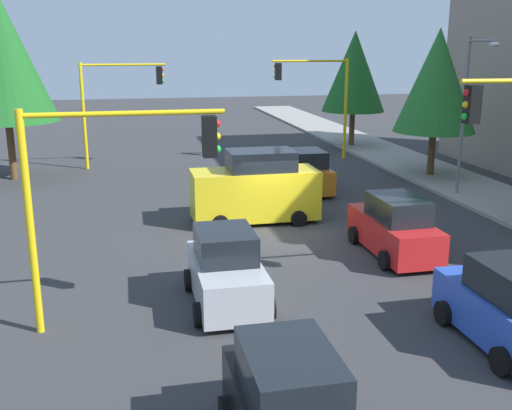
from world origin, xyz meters
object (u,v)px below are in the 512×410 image
object	(u,v)px
traffic_signal_far_right	(116,94)
car_blue	(512,308)
car_orange	(305,173)
tree_roadside_mid	(437,81)
tree_roadside_far	(354,72)
street_lamp_curbside	(470,100)
delivery_van_yellow	(256,189)
traffic_signal_near_right	(111,174)
tree_opposite_side	(2,57)
car_silver	(226,271)
traffic_signal_far_left	(318,89)
car_red	(395,228)

from	to	relation	value
traffic_signal_far_right	car_blue	xyz separation A→B (m)	(22.90, 8.71, -3.17)
car_orange	tree_roadside_mid	bearing A→B (deg)	103.02
traffic_signal_far_right	tree_roadside_far	world-z (taller)	tree_roadside_far
car_blue	tree_roadside_mid	bearing A→B (deg)	157.51
street_lamp_curbside	delivery_van_yellow	distance (m)	10.34
traffic_signal_near_right	delivery_van_yellow	size ratio (longest dim) A/B	1.10
car_blue	traffic_signal_near_right	bearing A→B (deg)	-108.57
traffic_signal_far_right	tree_roadside_mid	size ratio (longest dim) A/B	0.77
street_lamp_curbside	tree_roadside_far	size ratio (longest dim) A/B	0.92
traffic_signal_near_right	tree_opposite_side	xyz separation A→B (m)	(-18.00, -5.37, 2.33)
car_orange	tree_roadside_far	bearing A→B (deg)	149.90
traffic_signal_near_right	traffic_signal_far_right	bearing A→B (deg)	-179.78
tree_opposite_side	car_blue	world-z (taller)	tree_opposite_side
delivery_van_yellow	car_orange	world-z (taller)	delivery_van_yellow
car_silver	traffic_signal_far_right	bearing A→B (deg)	-171.72
traffic_signal_near_right	tree_opposite_side	size ratio (longest dim) A/B	0.57
traffic_signal_far_left	tree_opposite_side	size ratio (longest dim) A/B	0.64
traffic_signal_far_left	car_orange	distance (m)	8.87
traffic_signal_far_right	car_blue	world-z (taller)	traffic_signal_far_right
traffic_signal_far_right	car_orange	xyz separation A→B (m)	(7.68, 8.44, -3.17)
tree_roadside_far	car_silver	bearing A→B (deg)	-28.00
tree_opposite_side	traffic_signal_near_right	bearing A→B (deg)	16.61
delivery_van_yellow	car_red	size ratio (longest dim) A/B	1.16
tree_roadside_mid	car_blue	xyz separation A→B (m)	(16.90, -7.00, -4.01)
street_lamp_curbside	tree_roadside_mid	size ratio (longest dim) A/B	0.94
traffic_signal_far_left	car_orange	bearing A→B (deg)	-21.35
tree_roadside_mid	delivery_van_yellow	distance (m)	12.66
traffic_signal_far_left	car_orange	xyz separation A→B (m)	(7.68, -3.00, -3.27)
tree_roadside_far	car_blue	size ratio (longest dim) A/B	2.00
tree_opposite_side	tree_roadside_far	distance (m)	21.39
traffic_signal_near_right	car_red	distance (m)	9.73
traffic_signal_far_right	car_orange	distance (m)	11.84
traffic_signal_near_right	tree_roadside_far	bearing A→B (deg)	147.77
car_red	car_orange	size ratio (longest dim) A/B	1.10
tree_roadside_far	delivery_van_yellow	size ratio (longest dim) A/B	1.58
traffic_signal_near_right	traffic_signal_far_left	xyz separation A→B (m)	(-20.00, 11.36, 0.42)
car_red	car_orange	distance (m)	9.00
car_blue	tree_opposite_side	bearing A→B (deg)	-146.18
traffic_signal_near_right	traffic_signal_far_right	xyz separation A→B (m)	(-20.00, -0.08, 0.32)
tree_roadside_mid	tree_opposite_side	world-z (taller)	tree_opposite_side
car_silver	traffic_signal_far_left	bearing A→B (deg)	155.93
traffic_signal_near_right	traffic_signal_far_left	size ratio (longest dim) A/B	0.89
street_lamp_curbside	traffic_signal_near_right	bearing A→B (deg)	-57.06
delivery_van_yellow	traffic_signal_far_right	bearing A→B (deg)	-156.69
traffic_signal_far_right	street_lamp_curbside	world-z (taller)	street_lamp_curbside
street_lamp_curbside	car_orange	bearing A→B (deg)	-112.71
street_lamp_curbside	car_silver	world-z (taller)	street_lamp_curbside
car_silver	car_orange	world-z (taller)	same
tree_roadside_mid	car_blue	distance (m)	18.73
traffic_signal_near_right	tree_roadside_far	distance (m)	28.40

